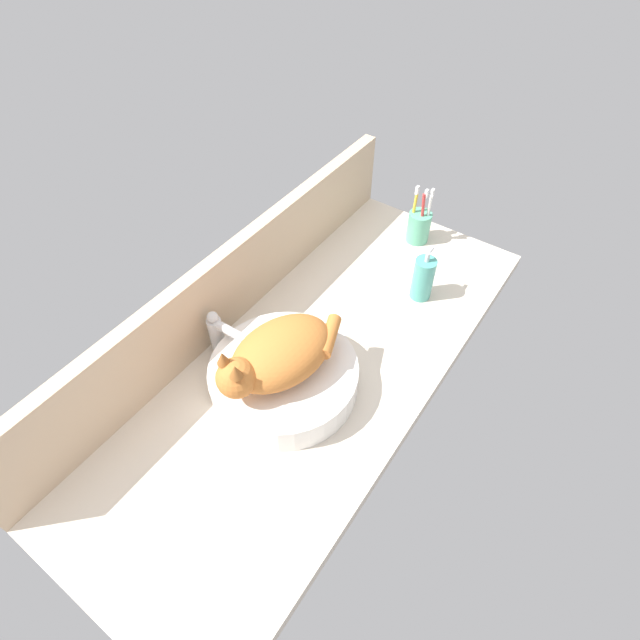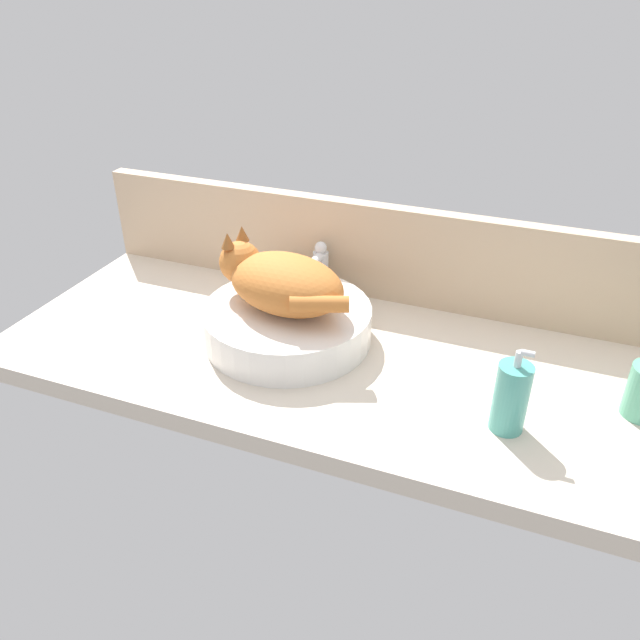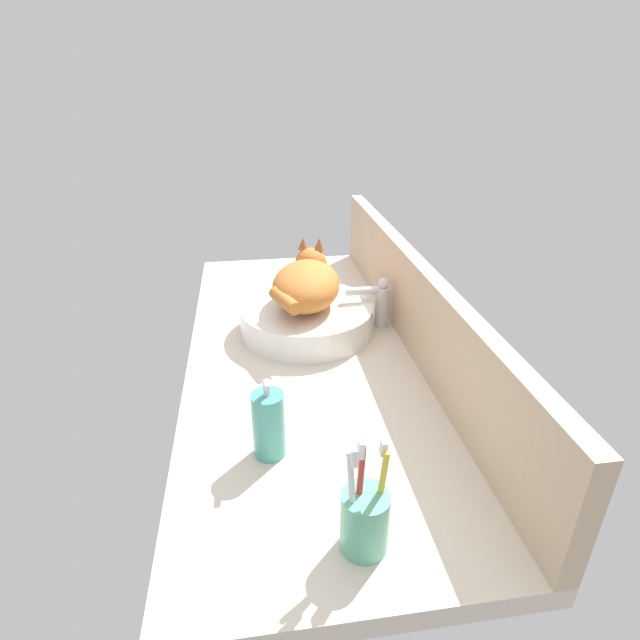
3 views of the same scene
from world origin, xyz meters
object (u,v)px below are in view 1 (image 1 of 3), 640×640
(sink_basin, at_px, (284,377))
(cat, at_px, (277,355))
(soap_dispenser, at_px, (423,278))
(toothbrush_cup, at_px, (419,226))
(faucet, at_px, (219,333))

(sink_basin, bearing_deg, cat, 169.87)
(soap_dispenser, height_order, toothbrush_cup, toothbrush_cup)
(soap_dispenser, bearing_deg, faucet, 145.87)
(sink_basin, xyz_separation_m, faucet, (-0.01, 0.19, 0.04))
(faucet, height_order, soap_dispenser, soap_dispenser)
(faucet, xyz_separation_m, soap_dispenser, (0.46, -0.31, -0.01))
(sink_basin, bearing_deg, toothbrush_cup, -0.01)
(cat, height_order, soap_dispenser, cat)
(sink_basin, height_order, soap_dispenser, soap_dispenser)
(soap_dispenser, bearing_deg, toothbrush_cup, 29.54)
(faucet, bearing_deg, soap_dispenser, -34.13)
(sink_basin, relative_size, cat, 1.11)
(sink_basin, relative_size, faucet, 2.54)
(faucet, bearing_deg, toothbrush_cup, -15.77)
(soap_dispenser, bearing_deg, cat, 165.18)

